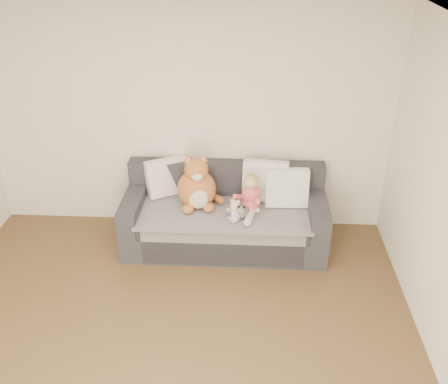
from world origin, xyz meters
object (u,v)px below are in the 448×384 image
(teddy_bear, at_px, (235,211))
(sippy_cup, at_px, (231,213))
(sofa, at_px, (225,218))
(plush_cat, at_px, (197,186))
(toddler, at_px, (250,197))

(teddy_bear, distance_m, sippy_cup, 0.05)
(sofa, xyz_separation_m, plush_cat, (-0.30, -0.01, 0.40))
(sofa, relative_size, plush_cat, 3.41)
(sofa, xyz_separation_m, toddler, (0.27, -0.12, 0.35))
(toddler, xyz_separation_m, plush_cat, (-0.57, 0.11, 0.05))
(toddler, height_order, sippy_cup, toddler)
(teddy_bear, xyz_separation_m, sippy_cup, (-0.04, -0.01, -0.03))
(sofa, distance_m, teddy_bear, 0.38)
(plush_cat, bearing_deg, sippy_cup, -45.16)
(sippy_cup, bearing_deg, sofa, 105.63)
(toddler, xyz_separation_m, teddy_bear, (-0.15, -0.14, -0.09))
(toddler, bearing_deg, plush_cat, -170.81)
(plush_cat, relative_size, sippy_cup, 5.22)
(sofa, xyz_separation_m, teddy_bear, (0.12, -0.26, 0.26))
(sofa, relative_size, sippy_cup, 17.79)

